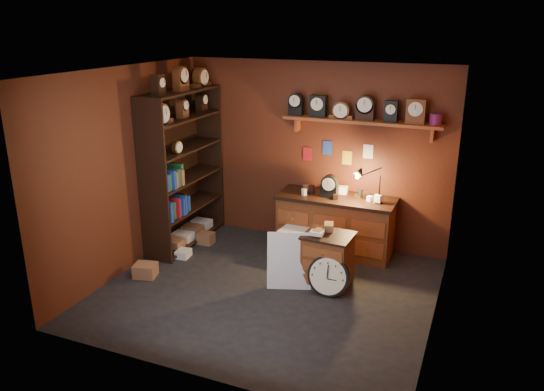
% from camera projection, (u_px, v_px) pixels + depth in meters
% --- Properties ---
extents(floor, '(4.00, 4.00, 0.00)m').
position_uv_depth(floor, '(267.00, 291.00, 6.67)').
color(floor, black).
rests_on(floor, ground).
extents(room_shell, '(4.02, 3.62, 2.71)m').
position_uv_depth(room_shell, '(274.00, 156.00, 6.20)').
color(room_shell, '#562514').
rests_on(room_shell, ground).
extents(shelving_unit, '(0.47, 1.60, 2.58)m').
position_uv_depth(shelving_unit, '(181.00, 162.00, 7.78)').
color(shelving_unit, black).
rests_on(shelving_unit, ground).
extents(workbench, '(1.68, 0.66, 1.36)m').
position_uv_depth(workbench, '(335.00, 221.00, 7.65)').
color(workbench, brown).
rests_on(workbench, ground).
extents(low_cabinet, '(0.63, 0.54, 0.78)m').
position_uv_depth(low_cabinet, '(328.00, 257.00, 6.72)').
color(low_cabinet, brown).
rests_on(low_cabinet, ground).
extents(big_round_clock, '(0.52, 0.17, 0.52)m').
position_uv_depth(big_round_clock, '(328.00, 276.00, 6.49)').
color(big_round_clock, black).
rests_on(big_round_clock, ground).
extents(white_panel, '(0.58, 0.33, 0.74)m').
position_uv_depth(white_panel, '(289.00, 286.00, 6.77)').
color(white_panel, silver).
rests_on(white_panel, ground).
extents(mini_fridge, '(0.47, 0.49, 0.45)m').
position_uv_depth(mini_fridge, '(297.00, 244.00, 7.50)').
color(mini_fridge, silver).
rests_on(mini_fridge, ground).
extents(floor_box_a, '(0.33, 0.30, 0.18)m').
position_uv_depth(floor_box_a, '(145.00, 270.00, 7.02)').
color(floor_box_a, '#956341').
rests_on(floor_box_a, ground).
extents(floor_box_b, '(0.20, 0.23, 0.11)m').
position_uv_depth(floor_box_b, '(183.00, 254.00, 7.59)').
color(floor_box_b, white).
rests_on(floor_box_b, ground).
extents(floor_box_c, '(0.23, 0.19, 0.17)m').
position_uv_depth(floor_box_c, '(206.00, 238.00, 8.05)').
color(floor_box_c, '#956341').
rests_on(floor_box_c, ground).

